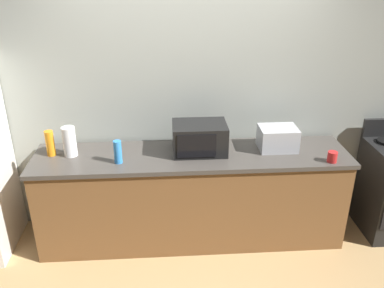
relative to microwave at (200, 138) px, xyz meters
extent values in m
plane|color=tan|center=(-0.07, -0.45, -1.04)|extent=(8.00, 8.00, 0.00)
cube|color=#9EA399|center=(-0.07, 0.36, 0.31)|extent=(6.40, 0.10, 2.70)
cube|color=brown|center=(-0.07, -0.05, -0.61)|extent=(2.80, 0.60, 0.86)
cube|color=#47423D|center=(-0.07, -0.05, -0.16)|extent=(2.84, 0.64, 0.04)
cube|color=black|center=(0.00, 0.00, 0.00)|extent=(0.48, 0.34, 0.27)
cube|color=black|center=(-0.04, -0.17, 0.00)|extent=(0.34, 0.01, 0.21)
cube|color=#B7BABF|center=(0.72, 0.01, -0.03)|extent=(0.34, 0.26, 0.21)
cylinder|color=white|center=(-1.15, 0.00, 0.00)|extent=(0.12, 0.12, 0.27)
cylinder|color=orange|center=(-1.32, 0.02, -0.02)|extent=(0.08, 0.08, 0.23)
cylinder|color=#338CE5|center=(-0.71, -0.17, -0.03)|extent=(0.07, 0.07, 0.20)
cylinder|color=red|center=(1.12, -0.28, -0.09)|extent=(0.08, 0.08, 0.09)
camera|label=1|loc=(-0.30, -3.35, 1.49)|focal=38.38mm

